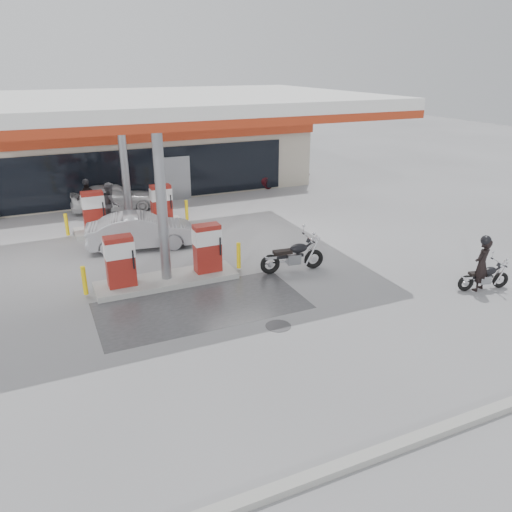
{
  "coord_description": "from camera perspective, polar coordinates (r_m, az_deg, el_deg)",
  "views": [
    {
      "loc": [
        -3.41,
        -12.54,
        6.68
      ],
      "look_at": [
        2.33,
        0.18,
        1.2
      ],
      "focal_mm": 35.0,
      "sensor_mm": 36.0,
      "label": 1
    }
  ],
  "objects": [
    {
      "name": "ground",
      "position": [
        14.61,
        -8.09,
        -6.0
      ],
      "size": [
        90.0,
        90.0,
        0.0
      ],
      "primitive_type": "plane",
      "color": "gray",
      "rests_on": "ground"
    },
    {
      "name": "wet_patch",
      "position": [
        14.73,
        -6.22,
        -5.65
      ],
      "size": [
        6.0,
        3.0,
        0.0
      ],
      "primitive_type": "cube",
      "color": "#4C4C4F",
      "rests_on": "ground"
    },
    {
      "name": "drain_cover",
      "position": [
        13.6,
        2.56,
        -7.99
      ],
      "size": [
        0.7,
        0.7,
        0.01
      ],
      "primitive_type": "cylinder",
      "color": "#38383A",
      "rests_on": "ground"
    },
    {
      "name": "kerb",
      "position": [
        9.27,
        5.66,
        -24.14
      ],
      "size": [
        28.0,
        0.25,
        0.15
      ],
      "primitive_type": "cube",
      "color": "gray",
      "rests_on": "ground"
    },
    {
      "name": "store_building",
      "position": [
        29.05,
        -17.55,
        11.21
      ],
      "size": [
        22.0,
        8.22,
        4.0
      ],
      "color": "#B9AD9B",
      "rests_on": "ground"
    },
    {
      "name": "canopy",
      "position": [
        17.92,
        -13.8,
        16.34
      ],
      "size": [
        16.0,
        10.02,
        5.51
      ],
      "color": "silver",
      "rests_on": "ground"
    },
    {
      "name": "pump_island_near",
      "position": [
        16.08,
        -10.27,
        -0.72
      ],
      "size": [
        5.14,
        1.3,
        1.78
      ],
      "color": "#9E9E99",
      "rests_on": "ground"
    },
    {
      "name": "pump_island_far",
      "position": [
        21.66,
        -14.31,
        4.76
      ],
      "size": [
        5.14,
        1.3,
        1.78
      ],
      "color": "#9E9E99",
      "rests_on": "ground"
    },
    {
      "name": "main_motorcycle",
      "position": [
        17.06,
        24.67,
        -2.25
      ],
      "size": [
        1.71,
        0.76,
        0.89
      ],
      "rotation": [
        0.0,
        0.0,
        -0.23
      ],
      "color": "black",
      "rests_on": "ground"
    },
    {
      "name": "biker_main",
      "position": [
        16.79,
        24.38,
        -0.91
      ],
      "size": [
        0.71,
        0.56,
        1.69
      ],
      "primitive_type": "imported",
      "rotation": [
        0.0,
        0.0,
        3.44
      ],
      "color": "black",
      "rests_on": "ground"
    },
    {
      "name": "parked_motorcycle",
      "position": [
        16.85,
        4.29,
        -0.08
      ],
      "size": [
        2.27,
        0.87,
        1.17
      ],
      "rotation": [
        0.0,
        0.0,
        -0.12
      ],
      "color": "black",
      "rests_on": "ground"
    },
    {
      "name": "sedan_white",
      "position": [
        24.7,
        -16.03,
        6.5
      ],
      "size": [
        3.97,
        1.82,
        1.32
      ],
      "primitive_type": "imported",
      "rotation": [
        0.0,
        0.0,
        1.5
      ],
      "color": "#BCBCBE",
      "rests_on": "ground"
    },
    {
      "name": "attendant",
      "position": [
        22.47,
        -16.27,
        5.75
      ],
      "size": [
        0.77,
        0.96,
        1.86
      ],
      "primitive_type": "imported",
      "rotation": [
        0.0,
        0.0,
        1.49
      ],
      "color": "#4D4D51",
      "rests_on": "ground"
    },
    {
      "name": "hatchback_silver",
      "position": [
        19.41,
        -13.01,
        2.81
      ],
      "size": [
        4.2,
        2.02,
        1.33
      ],
      "primitive_type": "imported",
      "rotation": [
        0.0,
        0.0,
        1.41
      ],
      "color": "#9C9EA4",
      "rests_on": "ground"
    },
    {
      "name": "parked_car_right",
      "position": [
        29.39,
        2.61,
        9.37
      ],
      "size": [
        4.21,
        2.55,
        1.09
      ],
      "primitive_type": "imported",
      "rotation": [
        0.0,
        0.0,
        1.77
      ],
      "color": "#511119",
      "rests_on": "ground"
    },
    {
      "name": "biker_walking",
      "position": [
        24.15,
        -18.7,
        6.24
      ],
      "size": [
        1.02,
        0.63,
        1.62
      ],
      "primitive_type": "imported",
      "rotation": [
        0.0,
        0.0,
        0.26
      ],
      "color": "black",
      "rests_on": "ground"
    }
  ]
}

